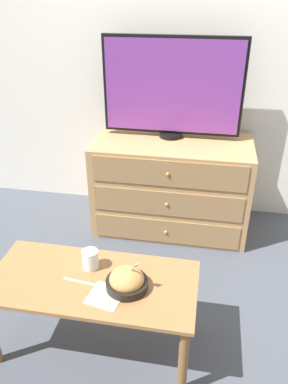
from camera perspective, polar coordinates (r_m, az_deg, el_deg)
name	(u,v)px	position (r m, az deg, el deg)	size (l,w,h in m)	color
ground_plane	(185,204)	(3.24, 6.30, -1.90)	(12.00, 12.00, 0.00)	#474C56
wall_back	(196,43)	(2.83, 7.86, 21.54)	(12.00, 0.05, 2.60)	white
dresser	(171,185)	(2.81, 4.21, 1.07)	(1.12, 0.58, 0.69)	tan
tv	(172,88)	(2.65, 4.36, 15.53)	(0.96, 0.17, 0.69)	black
coffee_table	(93,290)	(1.88, -7.78, -14.63)	(1.00, 0.46, 0.43)	#9E6B3D
takeout_bowl	(127,281)	(1.76, -2.63, -13.37)	(0.20, 0.20, 0.17)	black
drink_cup	(91,260)	(1.88, -8.15, -10.26)	(0.08, 0.08, 0.10)	beige
napkin	(106,296)	(1.75, -5.87, -15.47)	(0.18, 0.18, 0.00)	white
knife	(81,282)	(1.83, -9.53, -13.38)	(0.18, 0.03, 0.01)	silver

